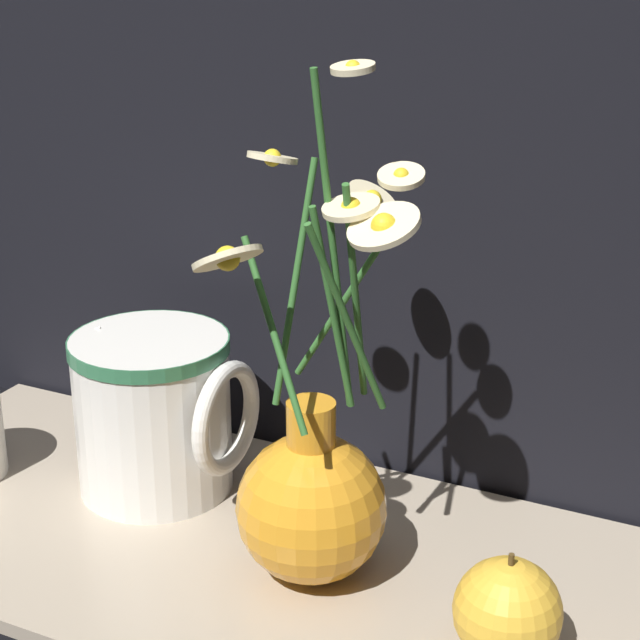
% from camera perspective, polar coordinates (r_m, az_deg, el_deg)
% --- Properties ---
extents(ground_plane, '(6.00, 6.00, 0.00)m').
position_cam_1_polar(ground_plane, '(0.86, -0.08, -13.54)').
color(ground_plane, black).
extents(shelf, '(0.88, 0.33, 0.01)m').
position_cam_1_polar(shelf, '(0.86, -0.08, -13.21)').
color(shelf, tan).
rests_on(shelf, ground_plane).
extents(vase_with_flowers, '(0.16, 0.20, 0.39)m').
position_cam_1_polar(vase_with_flowers, '(0.81, -0.17, -9.19)').
color(vase_with_flowers, orange).
rests_on(vase_with_flowers, shelf).
extents(ceramic_pitcher, '(0.16, 0.14, 0.15)m').
position_cam_1_polar(ceramic_pitcher, '(0.93, -8.78, -4.63)').
color(ceramic_pitcher, white).
rests_on(ceramic_pitcher, shelf).
extents(orange_fruit, '(0.07, 0.07, 0.08)m').
position_cam_1_polar(orange_fruit, '(0.75, 9.96, -15.07)').
color(orange_fruit, gold).
rests_on(orange_fruit, shelf).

